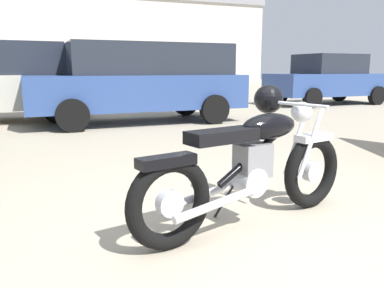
{
  "coord_description": "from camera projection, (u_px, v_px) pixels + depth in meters",
  "views": [
    {
      "loc": [
        -1.33,
        -2.35,
        1.2
      ],
      "look_at": [
        -0.33,
        1.16,
        0.49
      ],
      "focal_mm": 36.67,
      "sensor_mm": 36.0,
      "label": 1
    }
  ],
  "objects": [
    {
      "name": "ground_plane",
      "position": [
        281.0,
        238.0,
        2.81
      ],
      "size": [
        80.0,
        80.0,
        0.0
      ],
      "primitive_type": "plane",
      "color": "tan"
    },
    {
      "name": "vintage_motorcycle",
      "position": [
        254.0,
        162.0,
        3.01
      ],
      "size": [
        2.01,
        0.94,
        1.07
      ],
      "rotation": [
        0.0,
        0.0,
        0.33
      ],
      "color": "black",
      "rests_on": "ground_plane"
    },
    {
      "name": "pale_sedan_back",
      "position": [
        142.0,
        80.0,
        8.75
      ],
      "size": [
        4.87,
        2.37,
        1.74
      ],
      "rotation": [
        0.0,
        0.0,
        3.26
      ],
      "color": "black",
      "rests_on": "ground_plane"
    },
    {
      "name": "silver_sedan_mid",
      "position": [
        328.0,
        79.0,
        13.3
      ],
      "size": [
        4.38,
        2.33,
        1.67
      ],
      "rotation": [
        0.0,
        0.0,
        0.13
      ],
      "color": "black",
      "rests_on": "ground_plane"
    },
    {
      "name": "industrial_building",
      "position": [
        129.0,
        43.0,
        38.49
      ],
      "size": [
        23.51,
        15.71,
        15.34
      ],
      "rotation": [
        0.0,
        0.0,
        0.1
      ],
      "color": "beige",
      "rests_on": "ground_plane"
    }
  ]
}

